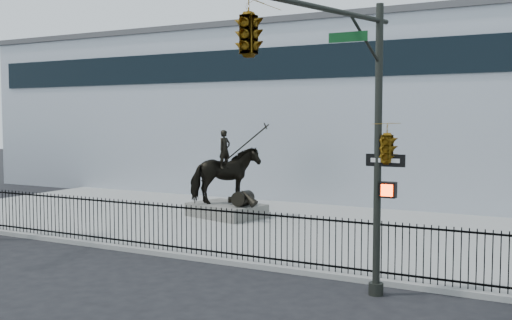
% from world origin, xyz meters
% --- Properties ---
extents(ground, '(120.00, 120.00, 0.00)m').
position_xyz_m(ground, '(0.00, 0.00, 0.00)').
color(ground, black).
rests_on(ground, ground).
extents(plaza, '(30.00, 12.00, 0.15)m').
position_xyz_m(plaza, '(0.00, 7.00, 0.07)').
color(plaza, '#969693').
rests_on(plaza, ground).
extents(building, '(44.00, 14.00, 9.00)m').
position_xyz_m(building, '(0.00, 20.00, 4.50)').
color(building, silver).
rests_on(building, ground).
extents(picket_fence, '(22.10, 0.10, 1.50)m').
position_xyz_m(picket_fence, '(0.00, 1.25, 0.90)').
color(picket_fence, black).
rests_on(picket_fence, plaza).
extents(statue_plinth, '(3.44, 2.79, 0.56)m').
position_xyz_m(statue_plinth, '(-1.69, 7.64, 0.43)').
color(statue_plinth, '#615F59').
rests_on(statue_plinth, plaza).
extents(equestrian_statue, '(3.72, 2.83, 3.26)m').
position_xyz_m(equestrian_statue, '(-1.64, 7.63, 1.89)').
color(equestrian_statue, black).
rests_on(equestrian_statue, statue_plinth).
extents(traffic_signal_right, '(2.17, 6.86, 7.00)m').
position_xyz_m(traffic_signal_right, '(6.47, -2.00, 4.85)').
color(traffic_signal_right, black).
rests_on(traffic_signal_right, ground).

